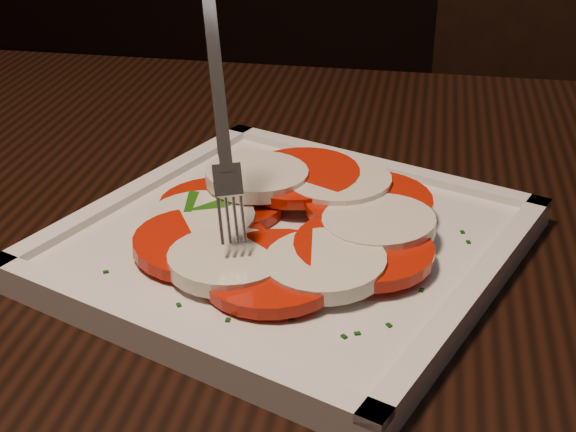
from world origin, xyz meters
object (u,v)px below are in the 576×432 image
at_px(table, 403,360).
at_px(plate, 288,245).
at_px(fork, 218,107).
at_px(chair, 548,171).

bearing_deg(table, plate, -161.14).
relative_size(plate, fork, 1.96).
bearing_deg(table, chair, 75.10).
bearing_deg(chair, table, -92.02).
xyz_separation_m(chair, fork, (-0.30, -0.69, 0.33)).
bearing_deg(fork, plate, -5.36).
relative_size(table, plate, 4.40).
relative_size(chair, plate, 3.35).
height_order(plate, fork, fork).
xyz_separation_m(table, chair, (0.17, 0.65, -0.12)).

